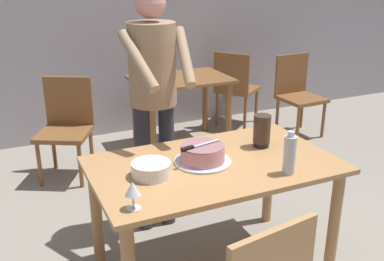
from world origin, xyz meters
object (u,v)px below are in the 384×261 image
object	(u,v)px
cake_knife	(193,147)
background_chair_0	(66,124)
main_dining_table	(214,181)
background_chair_1	(298,92)
background_table	(181,93)
background_chair_3	(235,86)
hurricane_lamp	(262,131)
cake_on_platter	(203,154)
wine_glass_near	(133,189)
plate_stack	(151,169)
water_bottle	(290,154)
person_cutting_cake	(153,86)

from	to	relation	value
cake_knife	background_chair_0	size ratio (longest dim) A/B	0.30
main_dining_table	background_chair_1	world-z (taller)	background_chair_1
background_table	background_chair_3	world-z (taller)	background_chair_3
hurricane_lamp	background_chair_3	xyz separation A→B (m)	(1.11, 2.26, -0.37)
cake_on_platter	background_table	distance (m)	2.16
wine_glass_near	plate_stack	bearing A→B (deg)	56.66
cake_knife	background_table	xyz separation A→B (m)	(0.80, 2.03, -0.29)
water_bottle	hurricane_lamp	distance (m)	0.41
plate_stack	wine_glass_near	size ratio (longest dim) A/B	1.53
hurricane_lamp	background_chair_0	world-z (taller)	hurricane_lamp
main_dining_table	background_chair_0	distance (m)	1.89
plate_stack	background_chair_3	size ratio (longest dim) A/B	0.24
wine_glass_near	background_table	size ratio (longest dim) A/B	0.14
background_table	background_chair_1	size ratio (longest dim) A/B	1.11
hurricane_lamp	background_chair_1	size ratio (longest dim) A/B	0.23
cake_knife	hurricane_lamp	bearing A→B (deg)	8.96
cake_on_platter	background_table	bearing A→B (deg)	70.21
main_dining_table	background_table	world-z (taller)	main_dining_table
water_bottle	background_chair_1	bearing A→B (deg)	51.43
background_table	background_chair_3	distance (m)	0.89
background_chair_0	background_chair_1	size ratio (longest dim) A/B	1.00
background_chair_3	plate_stack	bearing A→B (deg)	-128.66
plate_stack	background_chair_1	bearing A→B (deg)	37.40
cake_on_platter	cake_knife	world-z (taller)	cake_knife
wine_glass_near	background_chair_1	bearing A→B (deg)	39.41
cake_on_platter	background_chair_3	bearing A→B (deg)	56.15
main_dining_table	cake_on_platter	size ratio (longest dim) A/B	4.24
background_chair_1	wine_glass_near	bearing A→B (deg)	-140.59
person_cutting_cake	background_chair_1	world-z (taller)	person_cutting_cake
plate_stack	wine_glass_near	xyz separation A→B (m)	(-0.20, -0.30, 0.06)
cake_knife	person_cutting_cake	world-z (taller)	person_cutting_cake
person_cutting_cake	background_chair_0	distance (m)	1.37
plate_stack	background_table	world-z (taller)	plate_stack
person_cutting_cake	background_chair_0	xyz separation A→B (m)	(-0.43, 1.16, -0.58)
background_chair_0	hurricane_lamp	bearing A→B (deg)	-60.46
main_dining_table	person_cutting_cake	bearing A→B (deg)	102.21
wine_glass_near	background_chair_0	size ratio (longest dim) A/B	0.16
background_table	background_chair_1	world-z (taller)	background_chair_1
plate_stack	cake_knife	bearing A→B (deg)	6.41
background_chair_3	hurricane_lamp	bearing A→B (deg)	-116.15
person_cutting_cake	background_chair_1	size ratio (longest dim) A/B	1.91
wine_glass_near	hurricane_lamp	xyz separation A→B (m)	(0.98, 0.41, 0.00)
plate_stack	background_chair_0	size ratio (longest dim) A/B	0.24
cake_knife	hurricane_lamp	xyz separation A→B (m)	(0.52, 0.08, -0.01)
hurricane_lamp	cake_knife	bearing A→B (deg)	-171.04
main_dining_table	background_chair_1	size ratio (longest dim) A/B	1.60
plate_stack	background_chair_3	distance (m)	3.05
water_bottle	plate_stack	bearing A→B (deg)	158.06
wine_glass_near	main_dining_table	bearing A→B (deg)	27.54
cake_knife	background_table	size ratio (longest dim) A/B	0.27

